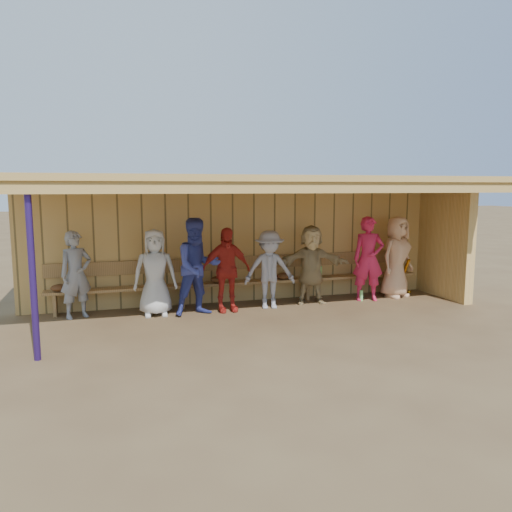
{
  "coord_description": "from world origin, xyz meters",
  "views": [
    {
      "loc": [
        -2.6,
        -8.46,
        2.31
      ],
      "look_at": [
        0.0,
        0.35,
        1.05
      ],
      "focal_mm": 35.0,
      "sensor_mm": 36.0,
      "label": 1
    }
  ],
  "objects": [
    {
      "name": "ground",
      "position": [
        0.0,
        0.0,
        0.0
      ],
      "size": [
        90.0,
        90.0,
        0.0
      ],
      "primitive_type": "plane",
      "color": "brown",
      "rests_on": "ground"
    },
    {
      "name": "player_a",
      "position": [
        -3.2,
        0.81,
        0.78
      ],
      "size": [
        0.67,
        0.58,
        1.56
      ],
      "primitive_type": "imported",
      "rotation": [
        0.0,
        0.0,
        0.43
      ],
      "color": "gray",
      "rests_on": "ground"
    },
    {
      "name": "player_b",
      "position": [
        -1.84,
        0.57,
        0.79
      ],
      "size": [
        0.79,
        0.54,
        1.58
      ],
      "primitive_type": "imported",
      "rotation": [
        0.0,
        0.0,
        -0.04
      ],
      "color": "beige",
      "rests_on": "ground"
    },
    {
      "name": "player_c",
      "position": [
        -1.09,
        0.4,
        0.89
      ],
      "size": [
        0.97,
        0.82,
        1.78
      ],
      "primitive_type": "imported",
      "rotation": [
        0.0,
        0.0,
        0.19
      ],
      "color": "#374097",
      "rests_on": "ground"
    },
    {
      "name": "player_d",
      "position": [
        -0.54,
        0.51,
        0.79
      ],
      "size": [
        0.94,
        0.43,
        1.58
      ],
      "primitive_type": "imported",
      "rotation": [
        0.0,
        0.0,
        0.05
      ],
      "color": "red",
      "rests_on": "ground"
    },
    {
      "name": "player_e",
      "position": [
        0.32,
        0.51,
        0.75
      ],
      "size": [
        1.05,
        0.71,
        1.5
      ],
      "primitive_type": "imported",
      "rotation": [
        0.0,
        0.0,
        -0.16
      ],
      "color": "#94939B",
      "rests_on": "ground"
    },
    {
      "name": "player_f",
      "position": [
        1.24,
        0.65,
        0.79
      ],
      "size": [
        1.52,
        0.74,
        1.58
      ],
      "primitive_type": "imported",
      "rotation": [
        0.0,
        0.0,
        -0.19
      ],
      "color": "tan",
      "rests_on": "ground"
    },
    {
      "name": "player_g",
      "position": [
        2.47,
        0.58,
        0.87
      ],
      "size": [
        0.72,
        0.57,
        1.73
      ],
      "primitive_type": "imported",
      "rotation": [
        0.0,
        0.0,
        -0.28
      ],
      "color": "#D3214C",
      "rests_on": "ground"
    },
    {
      "name": "player_h",
      "position": [
        3.2,
        0.69,
        0.86
      ],
      "size": [
        0.98,
        0.81,
        1.72
      ],
      "primitive_type": "imported",
      "rotation": [
        0.0,
        0.0,
        0.37
      ],
      "color": "#DCA77C",
      "rests_on": "ground"
    },
    {
      "name": "dugout_structure",
      "position": [
        0.39,
        0.69,
        1.69
      ],
      "size": [
        8.8,
        3.2,
        2.5
      ],
      "color": "tan",
      "rests_on": "ground"
    },
    {
      "name": "bench",
      "position": [
        0.0,
        1.12,
        0.53
      ],
      "size": [
        7.6,
        0.34,
        0.93
      ],
      "color": "#A27945",
      "rests_on": "ground"
    },
    {
      "name": "dugout_equipment",
      "position": [
        -0.29,
        0.99,
        0.49
      ],
      "size": [
        7.35,
        0.62,
        0.8
      ],
      "color": "orange",
      "rests_on": "ground"
    }
  ]
}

